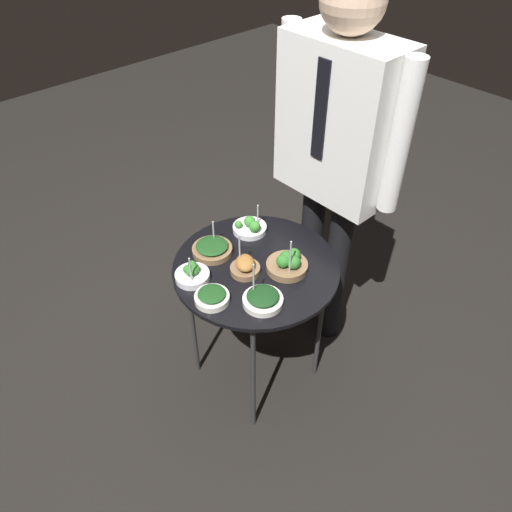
# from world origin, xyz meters

# --- Properties ---
(ground_plane) EXTENTS (8.00, 8.00, 0.00)m
(ground_plane) POSITION_xyz_m (0.00, 0.00, 0.00)
(ground_plane) COLOR black
(serving_cart) EXTENTS (0.68, 0.68, 0.70)m
(serving_cart) POSITION_xyz_m (0.00, 0.00, 0.65)
(serving_cart) COLOR black
(serving_cart) RESTS_ON ground_plane
(bowl_broccoli_far_rim) EXTENTS (0.14, 0.14, 0.14)m
(bowl_broccoli_far_rim) POSITION_xyz_m (-0.11, -0.23, 0.73)
(bowl_broccoli_far_rim) COLOR silver
(bowl_broccoli_far_rim) RESTS_ON serving_cart
(bowl_roast_back_left) EXTENTS (0.12, 0.12, 0.17)m
(bowl_roast_back_left) POSITION_xyz_m (0.00, -0.06, 0.73)
(bowl_roast_back_left) COLOR brown
(bowl_roast_back_left) RESTS_ON serving_cart
(bowl_spinach_center) EXTENTS (0.15, 0.15, 0.17)m
(bowl_spinach_center) POSITION_xyz_m (0.17, -0.12, 0.73)
(bowl_spinach_center) COLOR silver
(bowl_spinach_center) RESTS_ON serving_cart
(bowl_broccoli_back_right) EXTENTS (0.17, 0.17, 0.18)m
(bowl_broccoli_back_right) POSITION_xyz_m (0.10, 0.08, 0.74)
(bowl_broccoli_back_right) COLOR brown
(bowl_broccoli_back_right) RESTS_ON serving_cart
(bowl_broccoli_front_center) EXTENTS (0.15, 0.15, 0.12)m
(bowl_broccoli_front_center) POSITION_xyz_m (-0.18, 0.13, 0.73)
(bowl_broccoli_front_center) COLOR silver
(bowl_broccoli_front_center) RESTS_ON serving_cart
(bowl_spinach_mid_left) EXTENTS (0.13, 0.13, 0.05)m
(bowl_spinach_mid_left) POSITION_xyz_m (0.03, -0.25, 0.72)
(bowl_spinach_mid_left) COLOR silver
(bowl_spinach_mid_left) RESTS_ON serving_cart
(bowl_spinach_mid_right) EXTENTS (0.17, 0.17, 0.13)m
(bowl_spinach_mid_right) POSITION_xyz_m (-0.18, -0.08, 0.72)
(bowl_spinach_mid_right) COLOR brown
(bowl_spinach_mid_right) RESTS_ON serving_cart
(waiter_figure) EXTENTS (0.64, 0.24, 1.72)m
(waiter_figure) POSITION_xyz_m (-0.02, 0.46, 1.09)
(waiter_figure) COLOR black
(waiter_figure) RESTS_ON ground_plane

